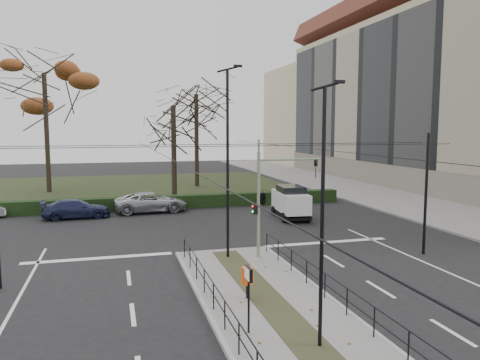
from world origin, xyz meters
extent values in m
plane|color=black|center=(0.00, 0.00, 0.00)|extent=(140.00, 140.00, 0.00)
cube|color=slate|center=(0.00, -2.50, 0.07)|extent=(4.40, 15.00, 0.14)
cube|color=slate|center=(18.00, 22.00, 0.07)|extent=(8.00, 90.00, 0.14)
cube|color=#253018|center=(-6.00, 32.00, 0.05)|extent=(38.00, 26.00, 0.10)
cube|color=black|center=(-6.00, 18.60, 0.50)|extent=(38.00, 1.00, 1.00)
cube|color=#C6B88F|center=(28.00, 24.00, 9.00)|extent=(12.00, 52.00, 18.00)
cube|color=black|center=(21.95, 24.00, 9.90)|extent=(0.10, 50.96, 14.76)
cube|color=#50201B|center=(31.00, 24.00, 19.20)|extent=(7.09, 52.00, 4.88)
cylinder|color=black|center=(-2.05, 4.00, 0.59)|extent=(0.04, 0.04, 0.90)
cylinder|color=black|center=(2.05, 4.00, 0.59)|extent=(0.04, 0.04, 0.90)
cylinder|color=black|center=(-2.05, -2.60, 1.04)|extent=(0.04, 13.20, 0.04)
cylinder|color=black|center=(2.05, -2.60, 1.04)|extent=(0.04, 13.20, 0.04)
cylinder|color=black|center=(9.60, 2.00, 3.00)|extent=(0.14, 0.14, 6.00)
cylinder|color=black|center=(0.00, 1.00, 5.50)|extent=(20.00, 0.02, 0.02)
cylinder|color=black|center=(0.00, 3.00, 5.50)|extent=(20.00, 0.02, 0.02)
cylinder|color=black|center=(-3.50, -2.00, 5.30)|extent=(0.02, 34.00, 0.02)
cylinder|color=black|center=(3.50, -2.00, 5.30)|extent=(0.02, 34.00, 0.02)
cylinder|color=gray|center=(1.36, 3.19, 2.64)|extent=(0.15, 0.15, 4.99)
cylinder|color=gray|center=(2.89, 3.19, 4.75)|extent=(3.07, 0.10, 0.10)
imported|color=black|center=(4.24, 3.19, 4.27)|extent=(0.14, 0.17, 0.86)
imported|color=black|center=(1.57, 3.19, 3.02)|extent=(0.44, 1.91, 0.77)
cube|color=black|center=(1.19, 3.19, 2.44)|extent=(0.21, 0.15, 0.48)
sphere|color=#FF0C0C|center=(1.09, 3.19, 2.59)|extent=(0.11, 0.11, 0.11)
sphere|color=#0CE533|center=(1.09, 3.19, 2.33)|extent=(0.11, 0.11, 0.11)
cylinder|color=black|center=(-0.66, -1.89, 0.42)|extent=(0.09, 0.09, 0.55)
cylinder|color=#E44C0D|center=(-0.66, -1.89, 0.97)|extent=(0.44, 0.44, 0.61)
cylinder|color=black|center=(-1.42, -4.66, 1.09)|extent=(0.07, 0.07, 1.91)
cube|color=black|center=(-1.42, -4.66, 1.95)|extent=(0.10, 0.53, 0.40)
cube|color=beige|center=(-1.47, -4.66, 1.95)|extent=(0.02, 0.46, 0.33)
cylinder|color=black|center=(0.27, -6.02, 3.73)|extent=(0.11, 0.11, 7.19)
cube|color=black|center=(0.68, -6.02, 7.46)|extent=(0.31, 0.13, 0.09)
cylinder|color=black|center=(-0.05, 3.52, 4.51)|extent=(0.13, 0.13, 8.75)
cube|color=black|center=(0.44, 3.52, 9.05)|extent=(0.38, 0.15, 0.11)
imported|color=#1F254A|center=(-7.76, 16.33, 0.66)|extent=(4.66, 2.15, 1.32)
imported|color=#9A9DA1|center=(-2.54, 17.39, 0.74)|extent=(5.42, 2.71, 1.47)
cube|color=white|center=(6.59, 12.38, 1.16)|extent=(2.04, 4.19, 1.31)
cube|color=black|center=(6.59, 12.38, 1.95)|extent=(1.75, 2.36, 0.61)
cube|color=black|center=(6.59, 12.38, 0.30)|extent=(2.08, 4.27, 0.18)
cylinder|color=black|center=(7.33, 10.97, 0.33)|extent=(0.27, 0.68, 0.66)
cylinder|color=black|center=(5.63, 11.11, 0.33)|extent=(0.27, 0.68, 0.66)
cylinder|color=black|center=(7.55, 13.64, 0.33)|extent=(0.27, 0.68, 0.66)
cylinder|color=black|center=(5.85, 13.78, 0.33)|extent=(0.27, 0.68, 0.66)
cylinder|color=black|center=(-11.21, 30.38, 5.73)|extent=(0.44, 0.44, 11.26)
ellipsoid|color=#612B16|center=(-11.21, 30.38, 11.36)|extent=(9.94, 9.94, 7.08)
cylinder|color=black|center=(3.34, 31.14, 4.90)|extent=(0.44, 0.44, 9.61)
cylinder|color=black|center=(-0.12, 22.81, 4.11)|extent=(0.44, 0.44, 8.03)
camera|label=1|loc=(-5.18, -17.52, 6.24)|focal=35.00mm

